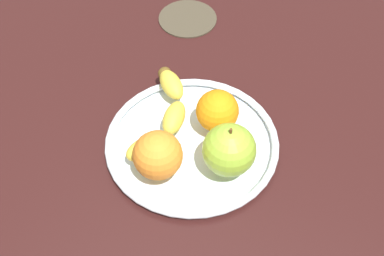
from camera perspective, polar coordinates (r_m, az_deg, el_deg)
ground_plane at (r=89.48cm, az=-0.00°, el=-2.76°), size 153.71×153.71×4.00cm
fruit_bowl at (r=87.16cm, az=-0.00°, el=-1.62°), size 28.15×28.15×1.80cm
banana at (r=87.89cm, az=-2.97°, el=1.54°), size 21.13×9.73×3.38cm
apple at (r=80.28cm, az=3.96°, el=-2.33°), size 8.20×8.20×9.00cm
orange_front_left at (r=80.07cm, az=-3.65°, el=-2.89°), size 7.56×7.56×7.56cm
orange_back_right at (r=85.88cm, az=2.71°, el=1.82°), size 6.93×6.93×6.93cm
ambient_coaster at (r=110.25cm, az=-0.46°, el=11.57°), size 11.71×11.71×0.60cm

